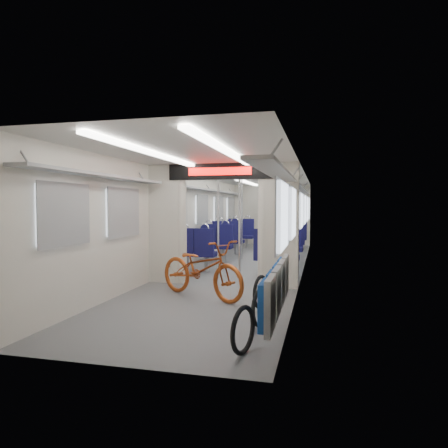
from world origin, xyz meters
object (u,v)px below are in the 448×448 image
Objects in this scene: seat_bay_far_right at (291,236)px; stanchion_far_right at (261,219)px; stanchion_near_left at (218,223)px; seat_bay_far_left at (235,234)px; stanchion_far_left at (242,218)px; bike_hoop_b at (261,309)px; bike_hoop_a at (243,332)px; bike_hoop_c at (261,294)px; bicycle at (201,268)px; flip_bench at (277,287)px; seat_bay_near_right at (281,246)px; stanchion_near_right at (239,224)px; seat_bay_near_left at (207,244)px.

seat_bay_far_right is 2.18m from stanchion_far_right.
stanchion_far_right is (0.47, 2.88, 0.00)m from stanchion_near_left.
stanchion_far_left is at bearing -71.99° from seat_bay_far_left.
bike_hoop_b is 8.28m from seat_bay_far_left.
bike_hoop_a is at bearing -77.35° from seat_bay_far_left.
bike_hoop_c is 7.12m from seat_bay_far_right.
bicycle reaches higher than flip_bench.
stanchion_far_right reaches higher than bicycle.
seat_bay_near_right is (-0.15, 5.45, 0.33)m from bike_hoop_a.
flip_bench is at bearing -73.23° from bike_hoop_c.
bike_hoop_b is at bearing -81.69° from stanchion_far_right.
bike_hoop_a is at bearing -124.97° from bicycle.
stanchion_far_left is (0.62, -1.92, 0.58)m from seat_bay_far_left.
bike_hoop_a is 7.07m from stanchion_far_right.
flip_bench reaches higher than bike_hoop_a.
stanchion_far_right is (-1.11, 6.35, 0.57)m from flip_bench.
seat_bay_far_left reaches higher than bicycle.
stanchion_far_left is (-1.66, 6.44, 0.57)m from flip_bench.
seat_bay_far_left is 1.11× the size of seat_bay_far_right.
seat_bay_near_right is at bearing 94.95° from flip_bench.
stanchion_far_left is (-1.30, 5.24, 0.92)m from bike_hoop_c.
bicycle is 1.61m from stanchion_near_right.
bike_hoop_c is 4.30m from seat_bay_near_left.
seat_bay_near_left is 1.86m from stanchion_far_right.
stanchion_far_left reaches higher than flip_bench.
bike_hoop_b is at bearing -76.83° from stanchion_far_left.
seat_bay_near_right is 4.00m from seat_bay_far_left.
bike_hoop_c is 0.22× the size of seat_bay_far_left.
stanchion_far_right is at bearing -109.42° from seat_bay_far_right.
bike_hoop_b is 0.22× the size of stanchion_near_left.
bike_hoop_b is 0.87m from bike_hoop_c.
seat_bay_far_right reaches higher than flip_bench.
bike_hoop_c is 2.73m from stanchion_near_left.
bike_hoop_c is 0.22× the size of stanchion_near_right.
seat_bay_near_left is 1.04× the size of seat_bay_far_right.
seat_bay_near_left reaches higher than bicycle.
flip_bench is at bearing -75.52° from stanchion_far_left.
stanchion_far_right is (0.55, -0.10, 0.00)m from stanchion_far_left.
bicycle is 1.90m from stanchion_near_left.
stanchion_near_left is (-0.17, 1.77, 0.67)m from bicycle.
stanchion_near_left is at bearing 34.09° from bicycle.
seat_bay_near_right is at bearing 90.87° from bike_hoop_c.
seat_bay_far_left is at bearing 105.05° from bike_hoop_c.
seat_bay_far_left is at bearing 104.35° from bike_hoop_b.
stanchion_near_left is (-1.22, 2.26, 0.92)m from bike_hoop_c.
seat_bay_near_left is 0.94× the size of seat_bay_far_left.
stanchion_far_left is (0.62, 1.40, 0.60)m from seat_bay_near_left.
bike_hoop_c is at bearing -89.55° from seat_bay_far_right.
seat_bay_far_left is (-1.93, 7.16, 0.34)m from bike_hoop_c.
stanchion_far_right is at bearing 99.95° from flip_bench.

